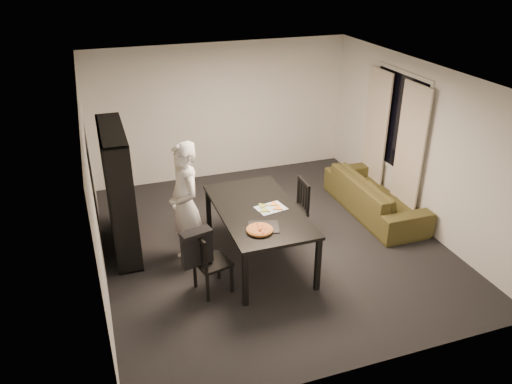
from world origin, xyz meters
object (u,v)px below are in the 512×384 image
object	(u,v)px
dining_table	(258,213)
sofa	(375,195)
chair_left	(206,259)
chair_right	(297,205)
bookshelf	(119,191)
pepperoni_pizza	(260,230)
baking_tray	(263,227)
person	(185,205)

from	to	relation	value
dining_table	sofa	xyz separation A→B (m)	(2.37, 0.71, -0.44)
chair_left	chair_right	world-z (taller)	chair_right
bookshelf	chair_left	size ratio (longest dim) A/B	2.10
chair_right	bookshelf	bearing A→B (deg)	-100.79
pepperoni_pizza	dining_table	bearing A→B (deg)	72.57
dining_table	pepperoni_pizza	world-z (taller)	pepperoni_pizza
dining_table	sofa	world-z (taller)	dining_table
chair_right	baking_tray	world-z (taller)	chair_right
dining_table	chair_right	world-z (taller)	chair_right
chair_right	person	bearing A→B (deg)	-83.78
pepperoni_pizza	sofa	bearing A→B (deg)	27.05
chair_right	person	distance (m)	1.81
person	baking_tray	size ratio (longest dim) A/B	4.60
person	sofa	distance (m)	3.43
bookshelf	person	xyz separation A→B (m)	(0.83, -0.70, -0.03)
dining_table	baking_tray	distance (m)	0.53
bookshelf	dining_table	xyz separation A→B (m)	(1.82, -0.97, -0.19)
chair_left	baking_tray	size ratio (longest dim) A/B	2.26
person	sofa	world-z (taller)	person
chair_left	person	size ratio (longest dim) A/B	0.49
chair_right	baking_tray	size ratio (longest dim) A/B	2.35
person	chair_right	bearing A→B (deg)	85.50
chair_left	pepperoni_pizza	size ratio (longest dim) A/B	2.59
person	sofa	size ratio (longest dim) A/B	0.84
baking_tray	pepperoni_pizza	xyz separation A→B (m)	(-0.08, -0.08, 0.02)
chair_left	chair_right	xyz separation A→B (m)	(1.68, 0.96, 0.02)
chair_left	chair_right	size ratio (longest dim) A/B	0.96
bookshelf	baking_tray	bearing A→B (deg)	-40.92
chair_right	person	xyz separation A→B (m)	(-1.76, -0.17, 0.39)
baking_tray	pepperoni_pizza	bearing A→B (deg)	-134.54
dining_table	chair_left	bearing A→B (deg)	-149.71
pepperoni_pizza	sofa	distance (m)	2.92
chair_left	pepperoni_pizza	xyz separation A→B (m)	(0.71, -0.07, 0.35)
dining_table	person	size ratio (longest dim) A/B	1.09
chair_right	dining_table	bearing A→B (deg)	-59.83
dining_table	baking_tray	size ratio (longest dim) A/B	5.01
sofa	chair_right	bearing A→B (deg)	99.71
chair_left	sofa	distance (m)	3.49
sofa	bookshelf	bearing A→B (deg)	86.41
bookshelf	dining_table	bearing A→B (deg)	-28.20
pepperoni_pizza	chair_right	bearing A→B (deg)	46.81
baking_tray	pepperoni_pizza	size ratio (longest dim) A/B	1.14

